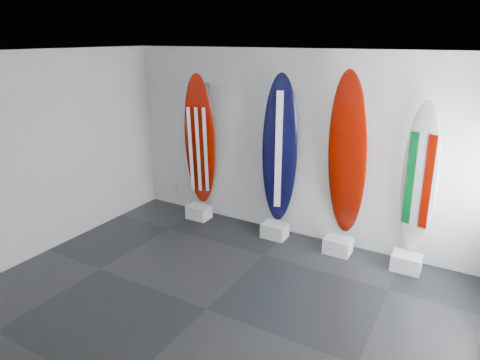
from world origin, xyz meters
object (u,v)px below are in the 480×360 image
Objects in this scene: surfboard_navy at (280,151)px; surfboard_swiss at (347,158)px; surfboard_italy at (419,180)px; surfboard_usa at (200,142)px.

surfboard_swiss is (1.07, 0.00, 0.05)m from surfboard_navy.
surfboard_swiss is 1.18× the size of surfboard_italy.
surfboard_swiss reaches higher than surfboard_usa.
surfboard_swiss reaches higher than surfboard_italy.
surfboard_swiss is at bearing -21.51° from surfboard_usa.
surfboard_navy is 2.08m from surfboard_italy.
surfboard_italy is at bearing 2.19° from surfboard_swiss.
surfboard_italy is (3.61, 0.00, -0.10)m from surfboard_usa.
surfboard_navy is at bearing -177.81° from surfboard_swiss.
surfboard_swiss is (2.61, 0.00, 0.08)m from surfboard_usa.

